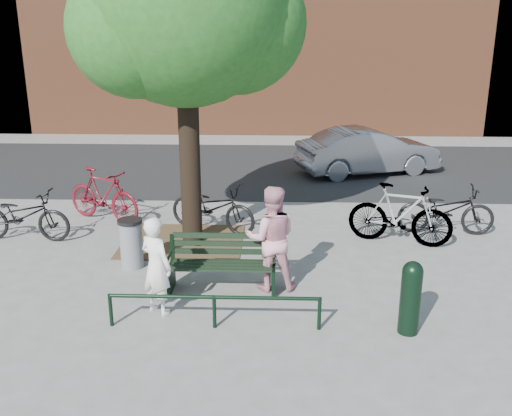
{
  "coord_description": "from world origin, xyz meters",
  "views": [
    {
      "loc": [
        0.85,
        -8.49,
        4.15
      ],
      "look_at": [
        0.52,
        1.0,
        1.11
      ],
      "focal_mm": 40.0,
      "sensor_mm": 36.0,
      "label": 1
    }
  ],
  "objects_px": {
    "person_right": "(271,238)",
    "bollard": "(411,295)",
    "parked_car": "(368,151)",
    "park_bench": "(222,262)",
    "litter_bin": "(131,243)",
    "bicycle_c": "(213,207)",
    "person_left": "(156,266)"
  },
  "relations": [
    {
      "from": "bollard",
      "to": "litter_bin",
      "type": "relative_size",
      "value": 1.2
    },
    {
      "from": "bollard",
      "to": "litter_bin",
      "type": "bearing_deg",
      "value": 154.28
    },
    {
      "from": "park_bench",
      "to": "bicycle_c",
      "type": "xyz_separation_m",
      "value": [
        -0.46,
        2.79,
        0.04
      ]
    },
    {
      "from": "litter_bin",
      "to": "bicycle_c",
      "type": "xyz_separation_m",
      "value": [
        1.25,
        1.95,
        0.07
      ]
    },
    {
      "from": "litter_bin",
      "to": "person_left",
      "type": "bearing_deg",
      "value": -64.35
    },
    {
      "from": "parked_car",
      "to": "person_left",
      "type": "bearing_deg",
      "value": 134.66
    },
    {
      "from": "person_right",
      "to": "litter_bin",
      "type": "distance_m",
      "value": 2.65
    },
    {
      "from": "person_left",
      "to": "person_right",
      "type": "relative_size",
      "value": 0.87
    },
    {
      "from": "bollard",
      "to": "parked_car",
      "type": "distance_m",
      "value": 9.21
    },
    {
      "from": "person_right",
      "to": "bollard",
      "type": "height_order",
      "value": "person_right"
    },
    {
      "from": "bollard",
      "to": "park_bench",
      "type": "bearing_deg",
      "value": 154.53
    },
    {
      "from": "park_bench",
      "to": "bollard",
      "type": "height_order",
      "value": "bollard"
    },
    {
      "from": "person_right",
      "to": "bollard",
      "type": "relative_size",
      "value": 1.62
    },
    {
      "from": "park_bench",
      "to": "litter_bin",
      "type": "xyz_separation_m",
      "value": [
        -1.71,
        0.84,
        -0.02
      ]
    },
    {
      "from": "parked_car",
      "to": "bollard",
      "type": "bearing_deg",
      "value": 156.78
    },
    {
      "from": "bollard",
      "to": "parked_car",
      "type": "height_order",
      "value": "parked_car"
    },
    {
      "from": "bicycle_c",
      "to": "person_right",
      "type": "bearing_deg",
      "value": -130.92
    },
    {
      "from": "litter_bin",
      "to": "bicycle_c",
      "type": "bearing_deg",
      "value": 57.4
    },
    {
      "from": "person_right",
      "to": "parked_car",
      "type": "bearing_deg",
      "value": -112.93
    },
    {
      "from": "parked_car",
      "to": "person_right",
      "type": "bearing_deg",
      "value": 142.26
    },
    {
      "from": "park_bench",
      "to": "parked_car",
      "type": "xyz_separation_m",
      "value": [
        3.55,
        7.86,
        0.2
      ]
    },
    {
      "from": "bicycle_c",
      "to": "parked_car",
      "type": "height_order",
      "value": "parked_car"
    },
    {
      "from": "litter_bin",
      "to": "parked_car",
      "type": "bearing_deg",
      "value": 53.18
    },
    {
      "from": "park_bench",
      "to": "person_right",
      "type": "distance_m",
      "value": 0.89
    },
    {
      "from": "park_bench",
      "to": "person_right",
      "type": "bearing_deg",
      "value": 5.1
    },
    {
      "from": "litter_bin",
      "to": "bicycle_c",
      "type": "distance_m",
      "value": 2.32
    },
    {
      "from": "bollard",
      "to": "parked_car",
      "type": "xyz_separation_m",
      "value": [
        0.79,
        9.17,
        0.1
      ]
    },
    {
      "from": "person_left",
      "to": "bicycle_c",
      "type": "height_order",
      "value": "person_left"
    },
    {
      "from": "litter_bin",
      "to": "park_bench",
      "type": "bearing_deg",
      "value": -26.1
    },
    {
      "from": "person_right",
      "to": "parked_car",
      "type": "height_order",
      "value": "person_right"
    },
    {
      "from": "person_right",
      "to": "litter_bin",
      "type": "xyz_separation_m",
      "value": [
        -2.5,
        0.77,
        -0.42
      ]
    },
    {
      "from": "park_bench",
      "to": "parked_car",
      "type": "relative_size",
      "value": 0.42
    }
  ]
}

